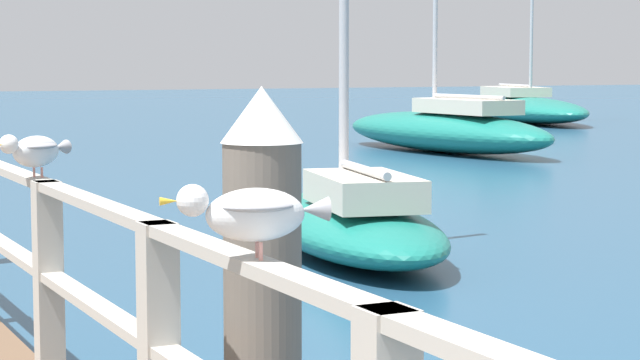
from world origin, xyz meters
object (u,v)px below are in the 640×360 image
(boat_2, at_px, (445,129))
(boat_3, at_px, (351,221))
(seagull_foreground, at_px, (252,212))
(seagull_background, at_px, (35,150))
(dock_piling_near, at_px, (263,336))
(boat_0, at_px, (525,107))

(boat_2, distance_m, boat_3, 13.72)
(seagull_foreground, relative_size, seagull_background, 1.12)
(seagull_foreground, bearing_deg, dock_piling_near, -13.17)
(boat_2, bearing_deg, seagull_background, -131.19)
(seagull_background, xyz_separation_m, boat_2, (12.29, 15.68, -0.99))
(boat_2, bearing_deg, boat_0, 43.37)
(seagull_background, bearing_deg, boat_3, -75.10)
(boat_0, distance_m, boat_3, 26.89)
(seagull_background, relative_size, boat_3, 0.10)
(seagull_background, height_order, boat_3, boat_3)
(boat_2, bearing_deg, boat_3, -129.45)
(seagull_background, height_order, boat_2, boat_2)
(boat_2, bearing_deg, dock_piling_near, -127.34)
(boat_0, height_order, boat_3, boat_0)
(seagull_foreground, xyz_separation_m, boat_3, (4.16, 7.25, -1.15))
(boat_0, relative_size, boat_2, 1.29)
(dock_piling_near, bearing_deg, boat_2, 55.75)
(boat_0, bearing_deg, boat_2, 62.25)
(boat_3, bearing_deg, dock_piling_near, -108.11)
(boat_0, xyz_separation_m, boat_3, (-17.24, -20.63, -0.14))
(dock_piling_near, xyz_separation_m, boat_0, (21.01, 27.07, -0.44))
(boat_2, height_order, boat_3, boat_2)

